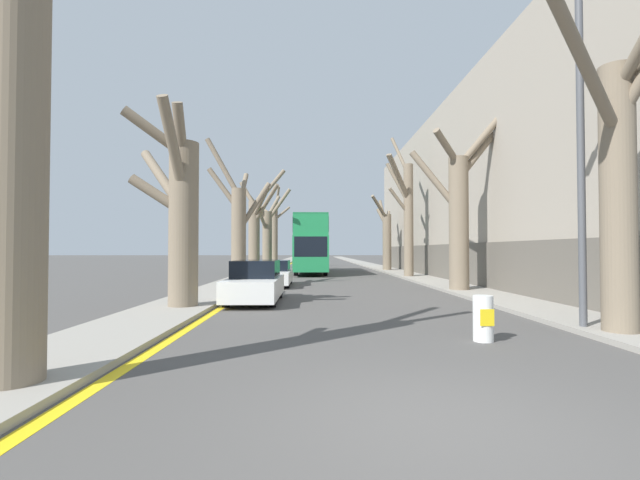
{
  "coord_description": "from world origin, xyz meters",
  "views": [
    {
      "loc": [
        -1.32,
        -4.39,
        1.8
      ],
      "look_at": [
        -0.8,
        23.63,
        2.47
      ],
      "focal_mm": 24.0,
      "sensor_mm": 36.0,
      "label": 1
    }
  ],
  "objects_px": {
    "street_tree_left_4": "(268,234)",
    "street_tree_right_1": "(459,212)",
    "traffic_bollard": "(483,318)",
    "street_tree_left_2": "(238,226)",
    "double_decker_bus": "(311,242)",
    "street_tree_right_0": "(622,167)",
    "parked_car_0": "(255,282)",
    "lamp_post": "(576,134)",
    "street_tree_left_0": "(15,86)",
    "parked_car_1": "(273,274)",
    "street_tree_right_2": "(407,212)",
    "street_tree_left_3": "(256,230)",
    "street_tree_left_5": "(274,234)",
    "street_tree_right_3": "(386,237)",
    "street_tree_left_1": "(180,211)"
  },
  "relations": [
    {
      "from": "street_tree_right_0",
      "to": "parked_car_0",
      "type": "distance_m",
      "value": 10.86
    },
    {
      "from": "street_tree_right_0",
      "to": "street_tree_left_5",
      "type": "bearing_deg",
      "value": 106.02
    },
    {
      "from": "street_tree_left_3",
      "to": "parked_car_1",
      "type": "bearing_deg",
      "value": -75.77
    },
    {
      "from": "street_tree_right_0",
      "to": "double_decker_bus",
      "type": "height_order",
      "value": "street_tree_right_0"
    },
    {
      "from": "street_tree_left_2",
      "to": "double_decker_bus",
      "type": "height_order",
      "value": "street_tree_left_2"
    },
    {
      "from": "street_tree_left_1",
      "to": "street_tree_right_2",
      "type": "distance_m",
      "value": 17.99
    },
    {
      "from": "street_tree_left_5",
      "to": "street_tree_right_0",
      "type": "distance_m",
      "value": 37.35
    },
    {
      "from": "street_tree_right_3",
      "to": "parked_car_0",
      "type": "distance_m",
      "value": 23.45
    },
    {
      "from": "lamp_post",
      "to": "traffic_bollard",
      "type": "height_order",
      "value": "lamp_post"
    },
    {
      "from": "street_tree_left_2",
      "to": "street_tree_left_3",
      "type": "bearing_deg",
      "value": 90.58
    },
    {
      "from": "street_tree_left_1",
      "to": "parked_car_1",
      "type": "bearing_deg",
      "value": 76.6
    },
    {
      "from": "double_decker_bus",
      "to": "street_tree_left_2",
      "type": "bearing_deg",
      "value": -106.59
    },
    {
      "from": "street_tree_right_2",
      "to": "street_tree_left_3",
      "type": "bearing_deg",
      "value": 173.92
    },
    {
      "from": "street_tree_left_4",
      "to": "double_decker_bus",
      "type": "distance_m",
      "value": 5.39
    },
    {
      "from": "street_tree_right_1",
      "to": "parked_car_1",
      "type": "height_order",
      "value": "street_tree_right_1"
    },
    {
      "from": "street_tree_right_0",
      "to": "double_decker_bus",
      "type": "distance_m",
      "value": 25.92
    },
    {
      "from": "street_tree_left_0",
      "to": "double_decker_bus",
      "type": "bearing_deg",
      "value": 82.37
    },
    {
      "from": "street_tree_left_1",
      "to": "street_tree_left_5",
      "type": "relative_size",
      "value": 0.74
    },
    {
      "from": "street_tree_left_4",
      "to": "street_tree_right_0",
      "type": "relative_size",
      "value": 1.0
    },
    {
      "from": "street_tree_left_0",
      "to": "street_tree_right_0",
      "type": "distance_m",
      "value": 10.69
    },
    {
      "from": "street_tree_left_1",
      "to": "street_tree_left_2",
      "type": "bearing_deg",
      "value": 87.9
    },
    {
      "from": "street_tree_left_3",
      "to": "lamp_post",
      "type": "xyz_separation_m",
      "value": [
        9.7,
        -19.48,
        1.23
      ]
    },
    {
      "from": "street_tree_right_1",
      "to": "street_tree_right_0",
      "type": "bearing_deg",
      "value": -89.81
    },
    {
      "from": "street_tree_left_5",
      "to": "street_tree_right_1",
      "type": "height_order",
      "value": "street_tree_left_5"
    },
    {
      "from": "street_tree_left_1",
      "to": "street_tree_right_1",
      "type": "xyz_separation_m",
      "value": [
        10.37,
        5.24,
        0.46
      ]
    },
    {
      "from": "traffic_bollard",
      "to": "street_tree_left_4",
      "type": "bearing_deg",
      "value": 104.1
    },
    {
      "from": "double_decker_bus",
      "to": "traffic_bollard",
      "type": "bearing_deg",
      "value": -82.15
    },
    {
      "from": "street_tree_right_2",
      "to": "double_decker_bus",
      "type": "height_order",
      "value": "street_tree_right_2"
    },
    {
      "from": "double_decker_bus",
      "to": "street_tree_left_4",
      "type": "bearing_deg",
      "value": 135.41
    },
    {
      "from": "parked_car_1",
      "to": "traffic_bollard",
      "type": "xyz_separation_m",
      "value": [
        5.37,
        -13.24,
        -0.17
      ]
    },
    {
      "from": "street_tree_left_4",
      "to": "street_tree_left_5",
      "type": "relative_size",
      "value": 0.88
    },
    {
      "from": "double_decker_bus",
      "to": "parked_car_0",
      "type": "height_order",
      "value": "double_decker_bus"
    },
    {
      "from": "street_tree_left_3",
      "to": "street_tree_right_2",
      "type": "height_order",
      "value": "street_tree_right_2"
    },
    {
      "from": "street_tree_left_5",
      "to": "double_decker_bus",
      "type": "distance_m",
      "value": 11.54
    },
    {
      "from": "street_tree_right_2",
      "to": "parked_car_0",
      "type": "distance_m",
      "value": 15.62
    },
    {
      "from": "street_tree_left_1",
      "to": "street_tree_left_2",
      "type": "distance_m",
      "value": 8.47
    },
    {
      "from": "street_tree_left_0",
      "to": "street_tree_left_2",
      "type": "height_order",
      "value": "street_tree_left_0"
    },
    {
      "from": "street_tree_right_1",
      "to": "lamp_post",
      "type": "bearing_deg",
      "value": -92.81
    },
    {
      "from": "street_tree_left_2",
      "to": "street_tree_right_2",
      "type": "xyz_separation_m",
      "value": [
        9.91,
        6.29,
        1.28
      ]
    },
    {
      "from": "street_tree_left_4",
      "to": "street_tree_right_1",
      "type": "bearing_deg",
      "value": -61.89
    },
    {
      "from": "street_tree_right_1",
      "to": "traffic_bollard",
      "type": "height_order",
      "value": "street_tree_right_1"
    },
    {
      "from": "lamp_post",
      "to": "street_tree_left_3",
      "type": "bearing_deg",
      "value": 116.47
    },
    {
      "from": "street_tree_left_1",
      "to": "street_tree_right_2",
      "type": "bearing_deg",
      "value": 55.27
    },
    {
      "from": "street_tree_left_3",
      "to": "street_tree_right_2",
      "type": "relative_size",
      "value": 0.77
    },
    {
      "from": "lamp_post",
      "to": "traffic_bollard",
      "type": "distance_m",
      "value": 4.77
    },
    {
      "from": "street_tree_left_5",
      "to": "street_tree_left_3",
      "type": "bearing_deg",
      "value": -89.49
    },
    {
      "from": "street_tree_left_0",
      "to": "street_tree_right_3",
      "type": "height_order",
      "value": "street_tree_left_0"
    },
    {
      "from": "street_tree_left_5",
      "to": "traffic_bollard",
      "type": "xyz_separation_m",
      "value": [
        7.33,
        -36.09,
        -3.09
      ]
    },
    {
      "from": "street_tree_right_3",
      "to": "parked_car_0",
      "type": "bearing_deg",
      "value": -111.06
    },
    {
      "from": "street_tree_right_1",
      "to": "traffic_bollard",
      "type": "bearing_deg",
      "value": -106.66
    }
  ]
}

